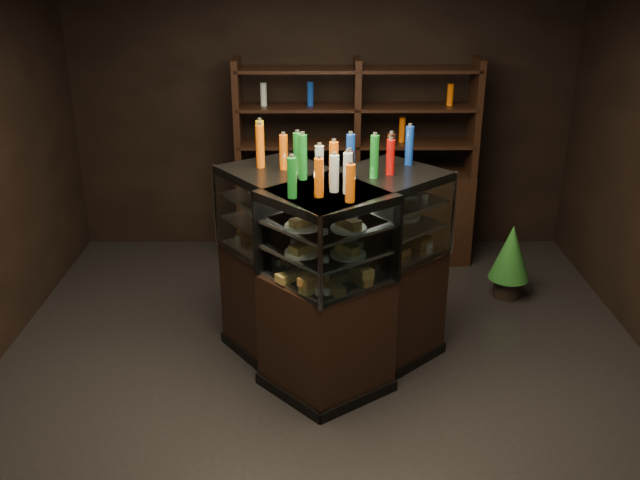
# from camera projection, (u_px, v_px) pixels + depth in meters

# --- Properties ---
(ground) EXTENTS (5.00, 5.00, 0.00)m
(ground) POSITION_uv_depth(u_px,v_px,m) (325.00, 368.00, 5.36)
(ground) COLOR black
(ground) RESTS_ON ground
(room_shell) EXTENTS (5.02, 5.02, 3.01)m
(room_shell) POSITION_uv_depth(u_px,v_px,m) (326.00, 113.00, 4.62)
(room_shell) COLOR black
(room_shell) RESTS_ON ground
(display_case) EXTENTS (1.78, 1.50, 1.48)m
(display_case) POSITION_uv_depth(u_px,v_px,m) (329.00, 308.00, 5.21)
(display_case) COLOR black
(display_case) RESTS_ON ground
(food_display) EXTENTS (1.34, 1.09, 0.45)m
(food_display) POSITION_uv_depth(u_px,v_px,m) (330.00, 228.00, 4.97)
(food_display) COLOR #BD8744
(food_display) RESTS_ON display_case
(bottles_top) EXTENTS (1.17, 0.96, 0.30)m
(bottles_top) POSITION_uv_depth(u_px,v_px,m) (330.00, 160.00, 4.79)
(bottles_top) COLOR #B20C0A
(bottles_top) RESTS_ON display_case
(potted_conifer) EXTENTS (0.36, 0.36, 0.78)m
(potted_conifer) POSITION_uv_depth(u_px,v_px,m) (511.00, 251.00, 6.31)
(potted_conifer) COLOR black
(potted_conifer) RESTS_ON ground
(back_shelving) EXTENTS (2.29, 0.43, 2.00)m
(back_shelving) POSITION_uv_depth(u_px,v_px,m) (355.00, 202.00, 7.03)
(back_shelving) COLOR black
(back_shelving) RESTS_ON ground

